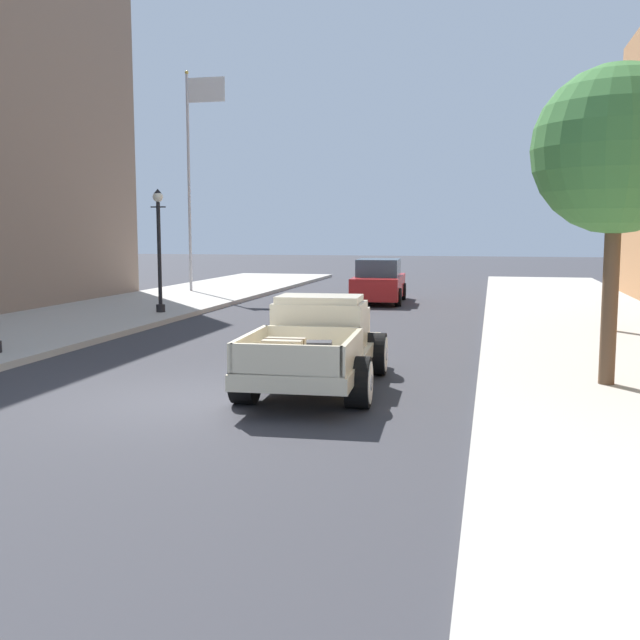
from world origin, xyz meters
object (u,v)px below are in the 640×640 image
(street_lamp_far, at_px, (159,241))
(street_tree_second, at_px, (614,153))
(hotrod_truck_cream, at_px, (319,343))
(street_tree_nearest, at_px, (617,151))
(car_background_red, at_px, (379,282))
(flagpole, at_px, (193,157))

(street_lamp_far, bearing_deg, street_tree_second, -5.85)
(hotrod_truck_cream, xyz_separation_m, street_tree_second, (5.85, 7.75, 3.90))
(street_tree_nearest, distance_m, street_tree_second, 7.37)
(hotrod_truck_cream, bearing_deg, car_background_red, 94.62)
(car_background_red, bearing_deg, hotrod_truck_cream, -85.38)
(hotrod_truck_cream, bearing_deg, street_lamp_far, 128.60)
(hotrod_truck_cream, relative_size, street_lamp_far, 1.30)
(street_lamp_far, height_order, street_tree_second, street_tree_second)
(street_lamp_far, distance_m, street_tree_nearest, 14.95)
(hotrod_truck_cream, xyz_separation_m, car_background_red, (-1.24, 15.29, 0.01))
(car_background_red, bearing_deg, street_tree_nearest, -67.66)
(hotrod_truck_cream, distance_m, flagpole, 20.29)
(hotrod_truck_cream, xyz_separation_m, street_tree_nearest, (4.85, 0.48, 3.24))
(car_background_red, height_order, street_tree_second, street_tree_second)
(street_tree_second, bearing_deg, street_lamp_far, 174.15)
(street_lamp_far, xyz_separation_m, street_tree_second, (13.11, -1.34, 2.27))
(car_background_red, xyz_separation_m, flagpole, (-8.19, 1.96, 5.00))
(street_tree_nearest, bearing_deg, street_lamp_far, 144.56)
(car_background_red, height_order, street_tree_nearest, street_tree_nearest)
(street_tree_second, bearing_deg, street_tree_nearest, -97.86)
(car_background_red, bearing_deg, flagpole, 166.52)
(hotrod_truck_cream, xyz_separation_m, flagpole, (-9.43, 17.25, 5.02))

